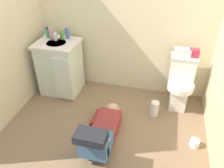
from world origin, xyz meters
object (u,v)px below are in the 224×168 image
object	(u,v)px
bottle_blue	(68,33)
faucet	(61,35)
bottle_pink	(51,34)
toiletry_bag	(194,53)
soap_dispenser	(48,33)
paper_towel_roll	(155,109)
vanity_cabinet	(60,67)
bottle_white	(55,37)
tissue_box	(182,52)
toilet	(180,83)
bottle_green	(62,35)
person_plumber	(102,132)
toilet_paper_roll	(195,143)

from	to	relation	value
bottle_blue	faucet	bearing A→B (deg)	-171.60
bottle_pink	toiletry_bag	bearing A→B (deg)	2.68
soap_dispenser	paper_towel_roll	world-z (taller)	soap_dispenser
vanity_cabinet	bottle_white	world-z (taller)	bottle_white
bottle_white	paper_towel_roll	xyz separation A→B (m)	(1.52, -0.31, -0.77)
paper_towel_roll	bottle_pink	bearing A→B (deg)	168.70
tissue_box	paper_towel_roll	size ratio (longest dim) A/B	1.01
toilet	toiletry_bag	distance (m)	0.46
soap_dispenser	bottle_white	size ratio (longest dim) A/B	1.54
tissue_box	toiletry_bag	size ratio (longest dim) A/B	1.77
faucet	bottle_blue	bearing A→B (deg)	8.40
paper_towel_roll	soap_dispenser	bearing A→B (deg)	167.34
bottle_white	bottle_green	xyz separation A→B (m)	(0.08, 0.06, 0.02)
bottle_blue	toiletry_bag	bearing A→B (deg)	-0.02
tissue_box	bottle_blue	world-z (taller)	bottle_blue
bottle_white	paper_towel_roll	bearing A→B (deg)	-11.51
soap_dispenser	toiletry_bag	bearing A→B (deg)	0.97
person_plumber	soap_dispenser	size ratio (longest dim) A/B	6.42
faucet	toilet_paper_roll	xyz separation A→B (m)	(2.00, -0.84, -0.82)
vanity_cabinet	toiletry_bag	world-z (taller)	toiletry_bag
vanity_cabinet	faucet	bearing A→B (deg)	91.31
toilet	bottle_green	bearing A→B (deg)	178.35
soap_dispenser	bottle_blue	distance (m)	0.30
toiletry_bag	soap_dispenser	world-z (taller)	soap_dispenser
bottle_pink	bottle_white	world-z (taller)	bottle_pink
soap_dispenser	bottle_green	distance (m)	0.23
bottle_pink	bottle_green	bearing A→B (deg)	19.47
bottle_pink	tissue_box	bearing A→B (deg)	2.90
toiletry_bag	bottle_pink	xyz separation A→B (m)	(-1.99, -0.09, 0.10)
bottle_pink	person_plumber	bearing A→B (deg)	-43.75
toiletry_bag	soap_dispenser	bearing A→B (deg)	-179.03
person_plumber	toilet_paper_roll	world-z (taller)	person_plumber
tissue_box	bottle_green	xyz separation A→B (m)	(-1.69, -0.04, 0.09)
toiletry_bag	toilet_paper_roll	world-z (taller)	toiletry_bag
toiletry_bag	paper_towel_roll	bearing A→B (deg)	-134.65
toilet_paper_roll	tissue_box	bearing A→B (deg)	107.06
bottle_pink	bottle_white	distance (m)	0.07
tissue_box	bottle_blue	bearing A→B (deg)	179.98
bottle_pink	paper_towel_roll	bearing A→B (deg)	-11.30
bottle_pink	bottle_green	world-z (taller)	bottle_pink
person_plumber	bottle_blue	bearing A→B (deg)	127.09
person_plumber	bottle_blue	distance (m)	1.53
faucet	soap_dispenser	xyz separation A→B (m)	(-0.19, -0.02, 0.02)
toiletry_bag	toilet_paper_roll	distance (m)	1.15
paper_towel_roll	toilet	bearing A→B (deg)	46.80
toiletry_bag	bottle_green	bearing A→B (deg)	-178.74
faucet	paper_towel_roll	distance (m)	1.71
tissue_box	bottle_white	distance (m)	1.78
bottle_pink	bottle_blue	distance (m)	0.23
toiletry_bag	paper_towel_roll	size ratio (longest dim) A/B	0.57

